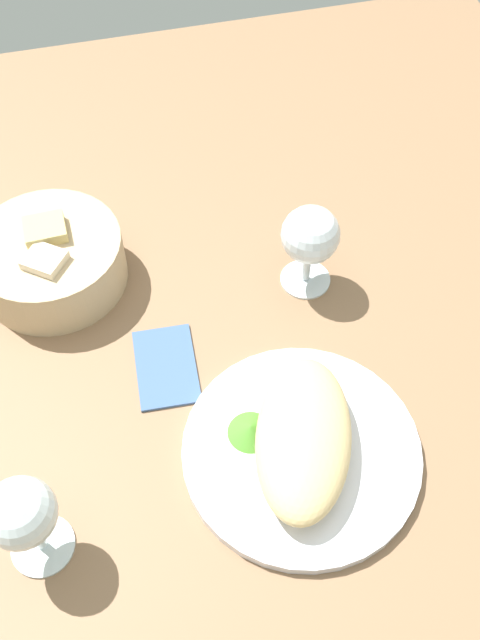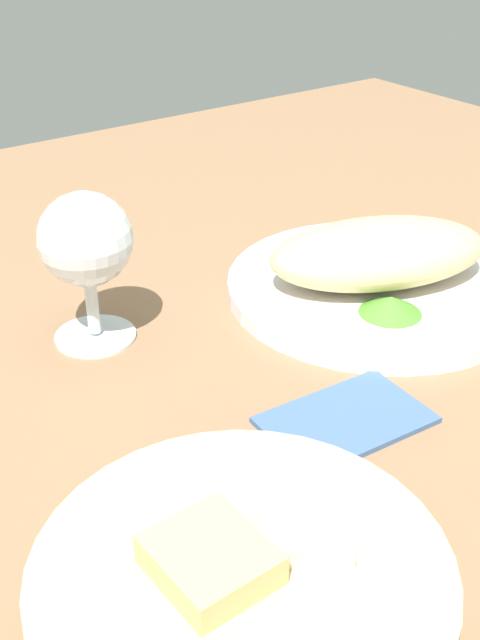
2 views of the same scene
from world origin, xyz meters
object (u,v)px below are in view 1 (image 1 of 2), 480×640
(plate, at_px, (301,451))
(wine_glass_near, at_px, (310,238))
(folded_napkin, at_px, (166,365))
(wine_glass_far, at_px, (23,516))
(bread_basket, at_px, (51,260))

(plate, bearing_deg, wine_glass_near, -18.47)
(wine_glass_near, xyz_separation_m, folded_napkin, (-0.09, 0.20, -0.08))
(plate, relative_size, wine_glass_far, 2.05)
(folded_napkin, bearing_deg, bread_basket, -142.58)
(plate, xyz_separation_m, wine_glass_far, (-0.03, 0.28, 0.08))
(bread_basket, height_order, wine_glass_far, wine_glass_far)
(wine_glass_near, relative_size, folded_napkin, 1.11)
(wine_glass_far, bearing_deg, wine_glass_near, -53.59)
(plate, xyz_separation_m, wine_glass_near, (0.23, -0.08, 0.07))
(plate, relative_size, wine_glass_near, 2.13)
(plate, distance_m, folded_napkin, 0.19)
(wine_glass_near, height_order, wine_glass_far, wine_glass_far)
(wine_glass_near, height_order, folded_napkin, wine_glass_near)
(bread_basket, bearing_deg, wine_glass_far, 172.22)
(plate, height_order, folded_napkin, plate)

